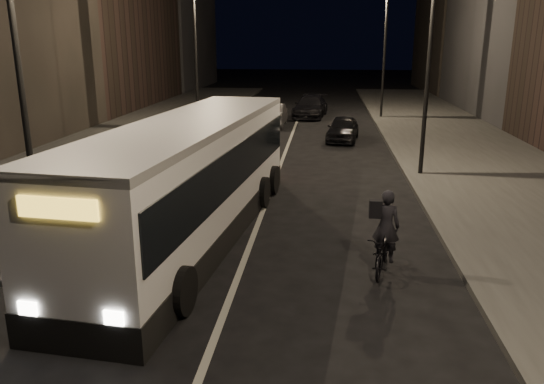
% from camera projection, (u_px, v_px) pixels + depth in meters
% --- Properties ---
extents(ground, '(180.00, 180.00, 0.00)m').
position_uv_depth(ground, '(218.00, 330.00, 9.75)').
color(ground, black).
rests_on(ground, ground).
extents(sidewalk_right, '(7.00, 70.00, 0.16)m').
position_uv_depth(sidewalk_right, '(482.00, 165.00, 22.29)').
color(sidewalk_right, '#363633').
rests_on(sidewalk_right, ground).
extents(sidewalk_left, '(7.00, 70.00, 0.16)m').
position_uv_depth(sidewalk_left, '(94.00, 156.00, 23.94)').
color(sidewalk_left, '#363633').
rests_on(sidewalk_left, ground).
extents(streetlight_right_mid, '(1.20, 0.44, 8.12)m').
position_uv_depth(streetlight_right_mid, '(424.00, 34.00, 19.23)').
color(streetlight_right_mid, black).
rests_on(streetlight_right_mid, sidewalk_right).
extents(streetlight_right_far, '(1.20, 0.44, 8.12)m').
position_uv_depth(streetlight_right_far, '(381.00, 37.00, 34.53)').
color(streetlight_right_far, black).
rests_on(streetlight_right_far, sidewalk_right).
extents(streetlight_left_near, '(1.20, 0.44, 8.12)m').
position_uv_depth(streetlight_left_near, '(24.00, 31.00, 12.61)').
color(streetlight_left_near, black).
rests_on(streetlight_left_near, sidewalk_left).
extents(streetlight_left_far, '(1.20, 0.44, 8.12)m').
position_uv_depth(streetlight_left_far, '(200.00, 36.00, 29.83)').
color(streetlight_left_far, black).
rests_on(streetlight_left_far, sidewalk_left).
extents(city_bus, '(3.72, 11.94, 3.17)m').
position_uv_depth(city_bus, '(192.00, 175.00, 13.98)').
color(city_bus, silver).
rests_on(city_bus, ground).
extents(cyclist_on_bicycle, '(0.99, 1.84, 2.01)m').
position_uv_depth(cyclist_on_bicycle, '(384.00, 245.00, 12.01)').
color(cyclist_on_bicycle, black).
rests_on(cyclist_on_bicycle, ground).
extents(car_near, '(1.97, 3.94, 1.29)m').
position_uv_depth(car_near, '(343.00, 129.00, 27.93)').
color(car_near, black).
rests_on(car_near, ground).
extents(car_mid, '(1.52, 4.29, 1.41)m').
position_uv_depth(car_mid, '(273.00, 115.00, 32.77)').
color(car_mid, '#3B3B3D').
rests_on(car_mid, ground).
extents(car_far, '(2.54, 5.17, 1.45)m').
position_uv_depth(car_far, '(310.00, 107.00, 36.56)').
color(car_far, black).
rests_on(car_far, ground).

